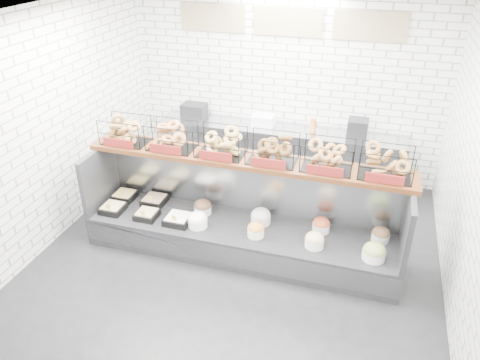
% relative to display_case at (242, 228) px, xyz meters
% --- Properties ---
extents(ground, '(5.50, 5.50, 0.00)m').
position_rel_display_case_xyz_m(ground, '(-0.00, -0.34, -0.33)').
color(ground, black).
rests_on(ground, ground).
extents(room_shell, '(5.02, 5.51, 3.01)m').
position_rel_display_case_xyz_m(room_shell, '(-0.00, 0.26, 1.73)').
color(room_shell, white).
rests_on(room_shell, ground).
extents(display_case, '(4.00, 0.90, 1.20)m').
position_rel_display_case_xyz_m(display_case, '(0.00, 0.00, 0.00)').
color(display_case, black).
rests_on(display_case, ground).
extents(bagel_shelf, '(4.10, 0.50, 0.40)m').
position_rel_display_case_xyz_m(bagel_shelf, '(-0.00, 0.18, 1.07)').
color(bagel_shelf, '#3C1C0C').
rests_on(bagel_shelf, display_case).
extents(prep_counter, '(4.00, 0.60, 1.20)m').
position_rel_display_case_xyz_m(prep_counter, '(-0.01, 2.09, 0.14)').
color(prep_counter, '#93969B').
rests_on(prep_counter, ground).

